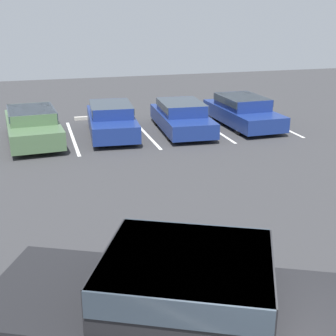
% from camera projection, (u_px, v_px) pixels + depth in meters
% --- Properties ---
extents(stall_stripe_b, '(0.12, 5.09, 0.01)m').
position_uv_depth(stall_stripe_b, '(73.00, 137.00, 18.19)').
color(stall_stripe_b, white).
rests_on(stall_stripe_b, ground_plane).
extents(stall_stripe_c, '(0.12, 5.09, 0.01)m').
position_uv_depth(stall_stripe_c, '(145.00, 132.00, 18.94)').
color(stall_stripe_c, white).
rests_on(stall_stripe_c, ground_plane).
extents(stall_stripe_d, '(0.12, 5.09, 0.01)m').
position_uv_depth(stall_stripe_d, '(211.00, 127.00, 19.70)').
color(stall_stripe_d, white).
rests_on(stall_stripe_d, ground_plane).
extents(stall_stripe_e, '(0.12, 5.09, 0.01)m').
position_uv_depth(stall_stripe_e, '(273.00, 123.00, 20.45)').
color(stall_stripe_e, white).
rests_on(stall_stripe_e, ground_plane).
extents(pickup_truck, '(6.29, 4.44, 1.84)m').
position_uv_depth(pickup_truck, '(210.00, 321.00, 6.14)').
color(pickup_truck, black).
rests_on(pickup_truck, ground_plane).
extents(parked_sedan_a, '(2.12, 4.62, 1.24)m').
position_uv_depth(parked_sedan_a, '(32.00, 124.00, 17.43)').
color(parked_sedan_a, '#4C6B47').
rests_on(parked_sedan_a, ground_plane).
extents(parked_sedan_b, '(2.05, 4.46, 1.24)m').
position_uv_depth(parked_sedan_b, '(111.00, 119.00, 18.36)').
color(parked_sedan_b, navy).
rests_on(parked_sedan_b, ground_plane).
extents(parked_sedan_c, '(2.05, 4.47, 1.20)m').
position_uv_depth(parked_sedan_c, '(182.00, 116.00, 18.93)').
color(parked_sedan_c, navy).
rests_on(parked_sedan_c, ground_plane).
extents(parked_sedan_d, '(1.92, 4.61, 1.25)m').
position_uv_depth(parked_sedan_d, '(242.00, 110.00, 19.84)').
color(parked_sedan_d, navy).
rests_on(parked_sedan_d, ground_plane).
extents(wheel_stop_curb, '(1.83, 0.20, 0.14)m').
position_uv_depth(wheel_stop_curb, '(95.00, 117.00, 21.17)').
color(wheel_stop_curb, '#B7B2A8').
rests_on(wheel_stop_curb, ground_plane).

